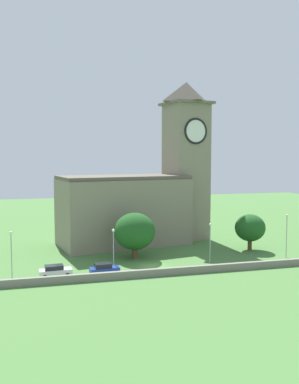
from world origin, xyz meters
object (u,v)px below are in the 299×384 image
Objects in this scene: streetlamp_central at (210,236)px; car_white at (55,271)px; tree_by_tower at (135,231)px; car_blue at (104,269)px; tree_riverside_east at (250,228)px; streetlamp_west_mid at (113,242)px; streetlamp_east_mid at (287,229)px; church at (144,193)px; streetlamp_west_end at (11,247)px.

car_white is at bearing -176.58° from streetlamp_central.
tree_by_tower is (-11.25, 6.04, 0.24)m from streetlamp_central.
tree_riverside_east reaches higher than car_blue.
streetlamp_west_mid is (1.78, 2.14, 3.45)m from car_blue.
tree_by_tower is at bearing 151.80° from streetlamp_central.
car_white is 0.63× the size of streetlamp_east_mid.
car_blue is 30.24m from tree_riverside_east.
car_white is at bearing -177.91° from streetlamp_east_mid.
church is at bearing 137.02° from streetlamp_east_mid.
car_white is at bearing -150.94° from tree_by_tower.
tree_riverside_east is (41.65, 7.38, -0.35)m from streetlamp_west_end.
tree_by_tower reaches higher than streetlamp_west_mid.
tree_riverside_east is (28.63, 9.14, 3.32)m from car_blue.
church is 4.98× the size of streetlamp_central.
car_white is 1.07× the size of car_blue.
car_blue is 11.32m from tree_by_tower.
streetlamp_west_mid is at bearing 7.98° from car_white.
tree_by_tower is at bearing 18.85° from streetlamp_west_end.
church is 25.89m from car_blue.
streetlamp_east_mid is at bearing 2.09° from car_white.
streetlamp_west_mid is at bearing -127.10° from tree_by_tower.
streetlamp_west_end is at bearing 172.32° from car_blue.
streetlamp_central is (17.79, 2.39, 3.56)m from car_blue.
streetlamp_central is 12.77m from tree_by_tower.
streetlamp_central is at bearing 179.76° from streetlamp_east_mid.
streetlamp_west_end is 14.80m from streetlamp_west_mid.
car_white is at bearing -132.14° from church.
streetlamp_east_mid is (38.87, 1.42, 4.14)m from car_white.
streetlamp_east_mid reaches higher than car_blue.
streetlamp_west_mid is 0.95× the size of tree_riverside_east.
streetlamp_west_mid is at bearing -179.10° from streetlamp_central.
tree_by_tower is (4.76, 6.29, 0.35)m from streetlamp_west_mid.
tree_riverside_east is 0.86× the size of tree_by_tower.
streetlamp_west_end reaches higher than car_white.
streetlamp_west_mid is at bearing 50.34° from car_blue.
car_white is 36.71m from tree_riverside_east.
streetlamp_west_end is 44.91m from streetlamp_east_mid.
streetlamp_west_end is at bearing -178.50° from streetlamp_west_mid.
car_white is 0.71× the size of tree_riverside_east.
streetlamp_west_end reaches higher than car_blue.
car_blue is 32.23m from streetlamp_east_mid.
streetlamp_central reaches higher than car_blue.
tree_by_tower is at bearing 166.48° from streetlamp_east_mid.
car_blue is 13.64m from streetlamp_west_end.
streetlamp_east_mid is (31.88, 2.33, 4.12)m from car_blue.
church reaches higher than streetlamp_central.
car_blue is 0.66× the size of tree_riverside_east.
tree_riverside_east reaches higher than streetlamp_central.
church is at bearing 68.99° from tree_by_tower.
streetlamp_east_mid is 1.12× the size of tree_riverside_east.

